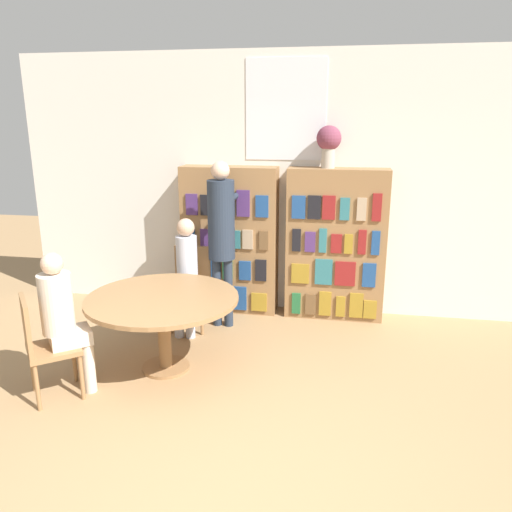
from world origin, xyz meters
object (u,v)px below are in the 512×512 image
at_px(chair_near_camera, 43,343).
at_px(seated_reader_left, 186,271).
at_px(bookshelf_left, 230,240).
at_px(seated_reader_right, 63,315).
at_px(flower_vase, 329,142).
at_px(bookshelf_right, 336,245).
at_px(librarian_standing, 222,228).
at_px(chair_left_side, 191,283).
at_px(reading_table, 163,307).

relative_size(chair_near_camera, seated_reader_left, 0.71).
height_order(bookshelf_left, seated_reader_right, bookshelf_left).
bearing_deg(chair_near_camera, flower_vase, 96.68).
xyz_separation_m(bookshelf_right, flower_vase, (-0.12, 0.00, 1.15)).
height_order(seated_reader_right, librarian_standing, librarian_standing).
height_order(flower_vase, seated_reader_right, flower_vase).
relative_size(bookshelf_right, seated_reader_right, 1.39).
relative_size(chair_left_side, seated_reader_left, 0.71).
distance_m(chair_left_side, seated_reader_left, 0.27).
bearing_deg(librarian_standing, bookshelf_left, 92.97).
bearing_deg(bookshelf_left, bookshelf_right, -0.01).
bearing_deg(chair_left_side, bookshelf_left, -122.79).
bearing_deg(flower_vase, bookshelf_right, -2.27).
bearing_deg(bookshelf_right, librarian_standing, -157.54).
bearing_deg(reading_table, librarian_standing, 75.08).
xyz_separation_m(bookshelf_left, seated_reader_right, (-0.92, -2.12, -0.16)).
distance_m(chair_left_side, librarian_standing, 0.71).
bearing_deg(seated_reader_left, bookshelf_right, -157.39).
bearing_deg(seated_reader_right, chair_near_camera, -90.00).
distance_m(seated_reader_left, librarian_standing, 0.59).
bearing_deg(librarian_standing, chair_near_camera, -122.06).
height_order(bookshelf_left, librarian_standing, librarian_standing).
relative_size(flower_vase, seated_reader_right, 0.37).
distance_m(bookshelf_right, chair_near_camera, 3.22).
distance_m(reading_table, librarian_standing, 1.23).
xyz_separation_m(chair_near_camera, seated_reader_right, (0.14, 0.11, 0.20)).
height_order(bookshelf_right, chair_left_side, bookshelf_right).
bearing_deg(chair_near_camera, bookshelf_left, 115.49).
height_order(flower_vase, chair_near_camera, flower_vase).
bearing_deg(seated_reader_right, seated_reader_left, 116.90).
bearing_deg(chair_left_side, bookshelf_right, -163.36).
height_order(flower_vase, chair_left_side, flower_vase).
distance_m(flower_vase, librarian_standing, 1.49).
height_order(bookshelf_left, seated_reader_left, bookshelf_left).
bearing_deg(bookshelf_right, flower_vase, 177.73).
bearing_deg(reading_table, chair_left_side, 93.14).
xyz_separation_m(seated_reader_right, librarian_standing, (0.94, 1.62, 0.42)).
bearing_deg(seated_reader_left, bookshelf_left, -115.61).
height_order(reading_table, chair_left_side, chair_left_side).
relative_size(flower_vase, chair_left_side, 0.51).
relative_size(bookshelf_left, flower_vase, 3.79).
relative_size(bookshelf_right, reading_table, 1.26).
bearing_deg(chair_left_side, flower_vase, -161.65).
height_order(chair_left_side, seated_reader_right, seated_reader_right).
height_order(flower_vase, librarian_standing, flower_vase).
bearing_deg(flower_vase, chair_left_side, -158.50).
height_order(bookshelf_left, chair_left_side, bookshelf_left).
bearing_deg(seated_reader_right, librarian_standing, 110.57).
xyz_separation_m(reading_table, chair_near_camera, (-0.80, -0.65, -0.12)).
xyz_separation_m(bookshelf_left, bookshelf_right, (1.24, -0.00, -0.00)).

